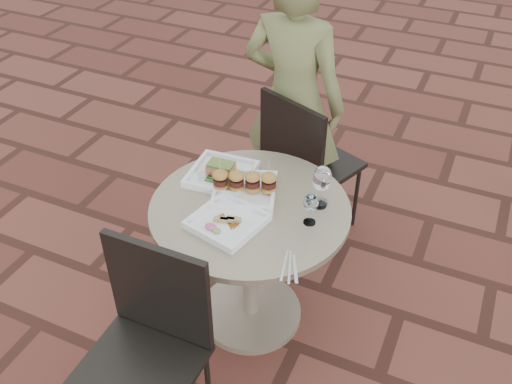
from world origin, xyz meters
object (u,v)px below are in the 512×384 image
at_px(cafe_table, 250,247).
at_px(plate_tuna, 227,221).
at_px(diner, 293,102).
at_px(chair_far, 303,157).
at_px(chair_near, 148,336).
at_px(plate_sliders, 245,185).
at_px(plate_salmon, 221,173).

bearing_deg(cafe_table, plate_tuna, -104.41).
height_order(cafe_table, diner, diner).
xyz_separation_m(chair_far, diner, (-0.11, 0.11, 0.26)).
xyz_separation_m(cafe_table, diner, (-0.12, 0.83, 0.32)).
bearing_deg(chair_near, chair_far, 85.03).
bearing_deg(plate_tuna, plate_sliders, 95.96).
height_order(chair_far, plate_sliders, chair_far).
relative_size(cafe_table, chair_near, 0.97).
relative_size(chair_far, plate_sliders, 2.60).
distance_m(chair_near, plate_sliders, 0.79).
bearing_deg(chair_far, plate_sliders, 106.79).
height_order(chair_far, chair_near, same).
xyz_separation_m(chair_near, plate_salmon, (-0.10, 0.82, 0.20)).
relative_size(plate_sliders, plate_tuna, 1.08).
relative_size(chair_near, plate_tuna, 2.81).
bearing_deg(plate_salmon, diner, 82.06).
xyz_separation_m(plate_sliders, plate_tuna, (0.02, -0.23, -0.03)).
distance_m(diner, plate_salmon, 0.69).
bearing_deg(chair_near, diner, 89.72).
bearing_deg(plate_tuna, cafe_table, 75.59).
height_order(chair_near, plate_sliders, chair_near).
relative_size(chair_near, plate_salmon, 3.04).
bearing_deg(chair_near, plate_salmon, 96.45).
bearing_deg(plate_sliders, plate_salmon, 156.94).
bearing_deg(plate_tuna, chair_far, 87.89).
height_order(diner, plate_salmon, diner).
bearing_deg(diner, chair_far, 139.15).
height_order(chair_far, diner, diner).
bearing_deg(plate_sliders, chair_near, -94.24).
distance_m(chair_near, plate_salmon, 0.85).
xyz_separation_m(chair_far, plate_salmon, (-0.21, -0.57, 0.20)).
height_order(cafe_table, chair_near, chair_near).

